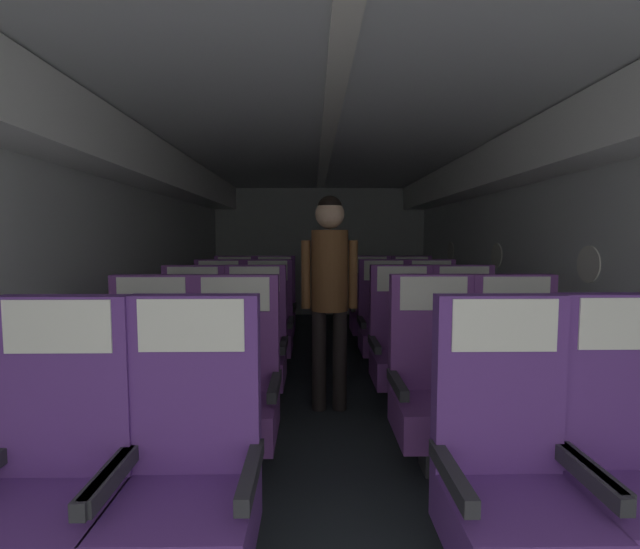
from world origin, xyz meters
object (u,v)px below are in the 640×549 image
(seat_d_left_window, at_px, (218,326))
(seat_d_right_aisle, at_px, (433,325))
(seat_b_right_aisle, at_px, (520,388))
(seat_c_right_window, at_px, (403,348))
(seat_b_left_window, at_px, (149,390))
(seat_e_left_window, at_px, (234,311))
(seat_d_right_window, at_px, (384,325))
(flight_attendant, at_px, (329,279))
(seat_a_right_window, at_px, (510,477))
(seat_e_left_aisle, at_px, (274,310))
(seat_e_right_window, at_px, (371,310))
(seat_c_right_aisle, at_px, (466,348))
(seat_e_right_aisle, at_px, (413,310))
(seat_b_left_aisle, at_px, (234,390))
(seat_d_left_aisle, at_px, (267,326))
(seat_c_left_window, at_px, (191,350))
(seat_c_left_aisle, at_px, (254,349))
(seat_a_left_window, at_px, (51,480))
(seat_a_right_aisle, at_px, (639,472))
(seat_a_left_aisle, at_px, (188,477))
(seat_b_right_window, at_px, (436,388))

(seat_d_left_window, bearing_deg, seat_d_right_aisle, -0.05)
(seat_b_right_aisle, distance_m, seat_c_right_window, 1.08)
(seat_b_left_window, relative_size, seat_e_left_window, 1.00)
(seat_b_right_aisle, height_order, seat_d_right_window, same)
(seat_d_left_window, xyz_separation_m, flight_attendant, (1.07, -1.01, 0.56))
(seat_a_right_window, bearing_deg, seat_d_left_window, 120.31)
(seat_b_right_aisle, bearing_deg, seat_e_left_aisle, 120.46)
(seat_e_right_window, bearing_deg, seat_c_right_window, -89.76)
(flight_attendant, bearing_deg, seat_c_right_aisle, -170.50)
(seat_c_right_window, bearing_deg, seat_e_right_aisle, 75.15)
(seat_e_left_aisle, bearing_deg, seat_d_left_window, -117.01)
(seat_a_right_window, distance_m, seat_b_left_aisle, 1.51)
(seat_c_right_window, relative_size, seat_d_left_aisle, 1.00)
(seat_c_left_window, relative_size, seat_c_right_window, 1.00)
(seat_c_right_window, relative_size, seat_d_right_aisle, 1.00)
(flight_attendant, bearing_deg, seat_b_right_aisle, 146.86)
(seat_c_left_aisle, bearing_deg, seat_e_left_window, 104.48)
(seat_a_left_window, distance_m, seat_a_right_aisle, 2.16)
(seat_c_left_window, xyz_separation_m, seat_d_left_window, (0.01, 0.95, 0.00))
(seat_a_left_window, height_order, seat_d_right_window, same)
(seat_d_right_window, bearing_deg, seat_a_left_aisle, -112.55)
(seat_a_right_window, height_order, seat_e_left_window, same)
(seat_d_right_window, bearing_deg, seat_a_right_window, -89.97)
(seat_b_left_window, bearing_deg, seat_d_right_window, 48.70)
(seat_a_right_window, bearing_deg, seat_a_left_aisle, 179.08)
(seat_b_left_aisle, distance_m, seat_d_right_aisle, 2.51)
(seat_a_right_aisle, bearing_deg, seat_e_left_window, 119.86)
(seat_b_left_aisle, bearing_deg, seat_e_left_aisle, 90.22)
(seat_b_right_window, relative_size, seat_d_left_window, 1.00)
(seat_a_right_window, xyz_separation_m, seat_d_left_window, (-1.67, 2.85, 0.00))
(seat_a_left_aisle, height_order, seat_e_right_aisle, same)
(seat_c_left_aisle, xyz_separation_m, seat_d_left_aisle, (0.01, 0.94, 0.00))
(seat_b_left_aisle, height_order, seat_e_left_aisle, same)
(seat_c_right_aisle, relative_size, seat_e_right_aisle, 1.00)
(seat_e_left_window, distance_m, seat_e_left_aisle, 0.49)
(seat_d_right_window, relative_size, seat_e_left_window, 1.00)
(seat_d_left_aisle, bearing_deg, seat_b_right_aisle, -48.81)
(seat_a_left_aisle, relative_size, seat_c_left_aisle, 1.00)
(seat_e_left_aisle, xyz_separation_m, seat_e_right_window, (1.17, 0.02, 0.00))
(seat_b_right_window, relative_size, seat_c_left_window, 1.00)
(seat_c_right_window, bearing_deg, seat_b_left_aisle, -140.44)
(seat_b_left_aisle, distance_m, seat_e_left_window, 2.88)
(seat_b_right_aisle, distance_m, seat_c_left_aisle, 1.92)
(seat_a_left_window, distance_m, seat_d_right_aisle, 3.56)
(seat_c_left_aisle, bearing_deg, seat_c_left_window, -177.59)
(seat_e_left_aisle, relative_size, flight_attendant, 0.68)
(seat_c_left_window, height_order, seat_e_right_aisle, same)
(seat_b_right_aisle, xyz_separation_m, seat_e_right_aisle, (0.01, 2.83, 0.00))
(seat_a_right_window, distance_m, seat_c_right_aisle, 1.96)
(seat_a_left_window, relative_size, seat_d_left_window, 1.00)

